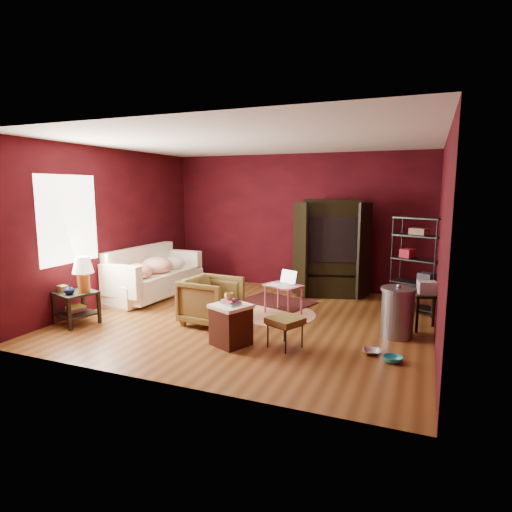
# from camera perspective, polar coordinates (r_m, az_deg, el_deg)

# --- Properties ---
(room) EXTENTS (5.54, 5.04, 2.84)m
(room) POSITION_cam_1_polar(r_m,az_deg,el_deg) (6.72, -1.00, 3.15)
(room) COLOR brown
(room) RESTS_ON ground
(sofa) EXTENTS (0.91, 2.20, 0.84)m
(sofa) POSITION_cam_1_polar(r_m,az_deg,el_deg) (8.56, -13.61, -2.50)
(sofa) COLOR white
(sofa) RESTS_ON ground
(armchair) EXTENTS (0.79, 0.84, 0.80)m
(armchair) POSITION_cam_1_polar(r_m,az_deg,el_deg) (6.69, -5.98, -5.65)
(armchair) COLOR black
(armchair) RESTS_ON ground
(pet_bowl_steel) EXTENTS (0.24, 0.08, 0.23)m
(pet_bowl_steel) POSITION_cam_1_polar(r_m,az_deg,el_deg) (5.74, 15.21, -11.41)
(pet_bowl_steel) COLOR #B1B4B8
(pet_bowl_steel) RESTS_ON ground
(pet_bowl_turquoise) EXTENTS (0.24, 0.16, 0.23)m
(pet_bowl_turquoise) POSITION_cam_1_polar(r_m,az_deg,el_deg) (5.56, 17.82, -12.20)
(pet_bowl_turquoise) COLOR teal
(pet_bowl_turquoise) RESTS_ON ground
(vase) EXTENTS (0.16, 0.16, 0.15)m
(vase) POSITION_cam_1_polar(r_m,az_deg,el_deg) (7.03, -23.64, -4.14)
(vase) COLOR #0B113B
(vase) RESTS_ON side_table
(mug) EXTENTS (0.14, 0.12, 0.12)m
(mug) POSITION_cam_1_polar(r_m,az_deg,el_deg) (5.72, -3.62, -5.26)
(mug) COLOR #DAC76A
(mug) RESTS_ON hamper
(side_table) EXTENTS (0.67, 0.67, 1.06)m
(side_table) POSITION_cam_1_polar(r_m,az_deg,el_deg) (7.13, -22.46, -3.45)
(side_table) COLOR black
(side_table) RESTS_ON ground
(sofa_cushions) EXTENTS (0.93, 2.14, 0.88)m
(sofa_cushions) POSITION_cam_1_polar(r_m,az_deg,el_deg) (8.52, -13.65, -2.47)
(sofa_cushions) COLOR white
(sofa_cushions) RESTS_ON sofa
(hamper) EXTENTS (0.60, 0.60, 0.64)m
(hamper) POSITION_cam_1_polar(r_m,az_deg,el_deg) (5.81, -3.36, -9.03)
(hamper) COLOR #471D10
(hamper) RESTS_ON ground
(footstool) EXTENTS (0.53, 0.53, 0.41)m
(footstool) POSITION_cam_1_polar(r_m,az_deg,el_deg) (5.69, 3.91, -8.73)
(footstool) COLOR black
(footstool) RESTS_ON ground
(rug_round) EXTENTS (1.52, 1.52, 0.01)m
(rug_round) POSITION_cam_1_polar(r_m,az_deg,el_deg) (7.21, 2.85, -7.81)
(rug_round) COLOR beige
(rug_round) RESTS_ON ground
(rug_oriental) EXTENTS (1.46, 1.17, 0.01)m
(rug_oriental) POSITION_cam_1_polar(r_m,az_deg,el_deg) (7.97, 2.86, -6.07)
(rug_oriental) COLOR #471413
(rug_oriental) RESTS_ON ground
(laptop_desk) EXTENTS (0.70, 0.61, 0.73)m
(laptop_desk) POSITION_cam_1_polar(r_m,az_deg,el_deg) (7.15, 3.70, -4.25)
(laptop_desk) COLOR #D05F72
(laptop_desk) RESTS_ON ground
(tv_armoire) EXTENTS (1.44, 1.01, 1.88)m
(tv_armoire) POSITION_cam_1_polar(r_m,az_deg,el_deg) (8.40, 10.00, 1.29)
(tv_armoire) COLOR black
(tv_armoire) RESTS_ON ground
(wire_shelving) EXTENTS (0.86, 0.64, 1.62)m
(wire_shelving) POSITION_cam_1_polar(r_m,az_deg,el_deg) (7.71, 20.73, -0.54)
(wire_shelving) COLOR black
(wire_shelving) RESTS_ON ground
(small_stand) EXTENTS (0.45, 0.45, 0.74)m
(small_stand) POSITION_cam_1_polar(r_m,az_deg,el_deg) (6.82, 21.82, -4.69)
(small_stand) COLOR black
(small_stand) RESTS_ON ground
(trash_can) EXTENTS (0.59, 0.59, 0.77)m
(trash_can) POSITION_cam_1_polar(r_m,az_deg,el_deg) (6.40, 18.35, -7.11)
(trash_can) COLOR gray
(trash_can) RESTS_ON ground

